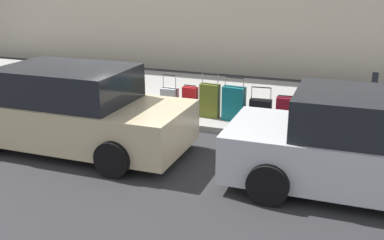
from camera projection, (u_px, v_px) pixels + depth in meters
name	position (u px, v px, depth m)	size (l,w,h in m)	color
ground_plane	(125.00, 122.00, 10.44)	(40.00, 40.00, 0.00)	#28282B
sidewalk_curb	(168.00, 94.00, 12.65)	(18.00, 5.00, 0.14)	gray
suitcase_navy_0	(311.00, 117.00, 9.52)	(0.50, 0.26, 0.58)	navy
suitcase_maroon_1	(285.00, 111.00, 9.74)	(0.41, 0.26, 0.67)	maroon
suitcase_black_2	(260.00, 111.00, 9.93)	(0.50, 0.27, 0.81)	black
suitcase_teal_3	(234.00, 104.00, 10.04)	(0.51, 0.29, 1.00)	#0F606B
suitcase_olive_4	(210.00, 101.00, 10.26)	(0.46, 0.24, 1.04)	#59601E
suitcase_red_5	(190.00, 101.00, 10.50)	(0.36, 0.21, 0.71)	red
suitcase_silver_6	(170.00, 101.00, 10.55)	(0.39, 0.26, 0.95)	#9EA0A8
fire_hydrant	(141.00, 94.00, 10.85)	(0.39, 0.21, 0.73)	#D89E0C
bollard_post	(117.00, 96.00, 10.93)	(0.11, 0.11, 0.66)	#333338
parking_meter	(373.00, 93.00, 9.18)	(0.12, 0.09, 1.27)	slate
parked_car_silver_0	(367.00, 148.00, 6.88)	(4.34, 2.09, 1.59)	#B2B5BA
parked_car_beige_1	(70.00, 111.00, 8.71)	(4.71, 2.12, 1.62)	tan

